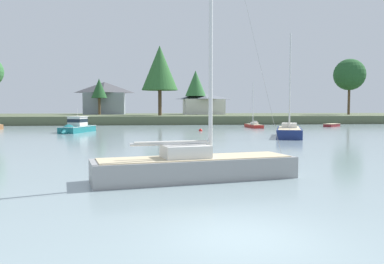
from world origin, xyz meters
name	(u,v)px	position (x,y,z in m)	size (l,w,h in m)	color
ground_plane	(241,236)	(0.00, 0.00, 0.00)	(400.00, 400.00, 0.00)	gray
far_shore_bank	(155,118)	(0.00, 86.21, 0.82)	(166.86, 41.89, 1.64)	#4C563D
sailboat_red	(254,126)	(15.52, 54.14, 0.18)	(1.65, 6.16, 7.89)	#B2231E
sailboat_navy	(289,135)	(13.73, 33.16, 0.27)	(5.55, 9.32, 12.13)	navy
cruiser_teal	(75,129)	(-11.61, 44.10, 0.49)	(4.35, 8.09, 4.01)	#196B70
sailboat_grey	(195,173)	(-0.17, 8.18, 0.31)	(9.68, 4.26, 15.20)	gray
dinghy_maroon	(332,126)	(29.92, 55.69, 0.18)	(3.95, 3.68, 0.72)	maroon
mooring_buoy_red	(201,130)	(5.38, 45.41, 0.09)	(0.51, 0.51, 0.56)	red
shore_tree_left	(160,68)	(0.82, 74.87, 11.66)	(7.69, 7.69, 14.77)	brown
shore_tree_left_mid	(99,89)	(-13.02, 85.84, 7.75)	(3.72, 3.72, 8.49)	brown
shore_tree_center_right	(196,84)	(10.10, 87.56, 9.23)	(5.16, 5.16, 10.79)	brown
shore_tree_far_left	(349,75)	(45.51, 78.93, 11.03)	(7.35, 7.35, 13.10)	brown
cottage_hillside	(203,103)	(12.30, 89.17, 4.35)	(10.43, 8.99, 5.24)	silver
cottage_behind_trees	(105,98)	(-12.28, 91.05, 5.80)	(10.61, 6.93, 8.03)	gray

